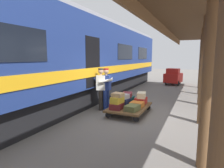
# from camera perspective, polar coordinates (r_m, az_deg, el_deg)

# --- Properties ---
(ground_plane) EXTENTS (60.00, 60.00, 0.00)m
(ground_plane) POSITION_cam_1_polar(r_m,az_deg,el_deg) (7.11, 8.79, -9.48)
(ground_plane) COLOR slate
(platform_canopy) EXTENTS (3.20, 17.01, 3.56)m
(platform_canopy) POSITION_cam_1_polar(r_m,az_deg,el_deg) (6.63, 26.65, 16.84)
(platform_canopy) COLOR brown
(platform_canopy) RESTS_ON ground_plane
(train_car) EXTENTS (3.03, 21.15, 4.00)m
(train_car) POSITION_cam_1_polar(r_m,az_deg,el_deg) (8.43, -14.68, 7.32)
(train_car) COLOR navy
(train_car) RESTS_ON ground_plane
(luggage_cart) EXTENTS (1.29, 1.98, 0.29)m
(luggage_cart) POSITION_cam_1_polar(r_m,az_deg,el_deg) (7.24, 5.36, -7.04)
(luggage_cart) COLOR brown
(luggage_cart) RESTS_ON ground_plane
(suitcase_orange_carryall) EXTENTS (0.48, 0.45, 0.19)m
(suitcase_orange_carryall) POSITION_cam_1_polar(r_m,az_deg,el_deg) (7.12, 7.60, -6.20)
(suitcase_orange_carryall) COLOR #CC6B23
(suitcase_orange_carryall) RESTS_ON luggage_cart
(suitcase_olive_duffel) EXTENTS (0.48, 0.58, 0.19)m
(suitcase_olive_duffel) POSITION_cam_1_polar(r_m,az_deg,el_deg) (6.61, 6.20, -7.26)
(suitcase_olive_duffel) COLOR brown
(suitcase_olive_duffel) RESTS_ON luggage_cart
(suitcase_red_plastic) EXTENTS (0.40, 0.59, 0.25)m
(suitcase_red_plastic) POSITION_cam_1_polar(r_m,az_deg,el_deg) (7.62, 8.81, -5.05)
(suitcase_red_plastic) COLOR #AD231E
(suitcase_red_plastic) RESTS_ON luggage_cart
(suitcase_navy_fabric) EXTENTS (0.53, 0.49, 0.27)m
(suitcase_navy_fabric) POSITION_cam_1_polar(r_m,az_deg,el_deg) (7.29, 3.20, -5.46)
(suitcase_navy_fabric) COLOR navy
(suitcase_navy_fabric) RESTS_ON luggage_cart
(suitcase_teal_softside) EXTENTS (0.47, 0.56, 0.24)m
(suitcase_teal_softside) POSITION_cam_1_polar(r_m,az_deg,el_deg) (7.79, 4.67, -4.69)
(suitcase_teal_softside) COLOR #1E666B
(suitcase_teal_softside) RESTS_ON luggage_cart
(suitcase_maroon_trunk) EXTENTS (0.43, 0.59, 0.21)m
(suitcase_maroon_trunk) POSITION_cam_1_polar(r_m,az_deg,el_deg) (6.81, 1.51, -6.70)
(suitcase_maroon_trunk) COLOR maroon
(suitcase_maroon_trunk) RESTS_ON luggage_cart
(suitcase_gray_aluminum) EXTENTS (0.51, 0.47, 0.17)m
(suitcase_gray_aluminum) POSITION_cam_1_polar(r_m,az_deg,el_deg) (7.26, 3.26, -3.75)
(suitcase_gray_aluminum) COLOR #9EA0A5
(suitcase_gray_aluminum) RESTS_ON suitcase_navy_fabric
(suitcase_yellow_case) EXTENTS (0.38, 0.55, 0.23)m
(suitcase_yellow_case) POSITION_cam_1_polar(r_m,az_deg,el_deg) (6.77, 1.61, -4.89)
(suitcase_yellow_case) COLOR gold
(suitcase_yellow_case) RESTS_ON suitcase_maroon_trunk
(suitcase_tan_vintage) EXTENTS (0.41, 0.41, 0.14)m
(suitcase_tan_vintage) POSITION_cam_1_polar(r_m,az_deg,el_deg) (6.74, 1.80, -3.33)
(suitcase_tan_vintage) COLOR tan
(suitcase_tan_vintage) RESTS_ON suitcase_yellow_case
(suitcase_burgundy_valise) EXTENTS (0.48, 0.57, 0.17)m
(suitcase_burgundy_valise) POSITION_cam_1_polar(r_m,az_deg,el_deg) (7.74, 4.66, -3.22)
(suitcase_burgundy_valise) COLOR maroon
(suitcase_burgundy_valise) RESTS_ON suitcase_teal_softside
(suitcase_cream_canvas) EXTENTS (0.40, 0.54, 0.22)m
(suitcase_cream_canvas) POSITION_cam_1_polar(r_m,az_deg,el_deg) (7.53, 8.98, -3.38)
(suitcase_cream_canvas) COLOR beige
(suitcase_cream_canvas) RESTS_ON suitcase_red_plastic
(porter_in_overalls) EXTENTS (0.67, 0.42, 1.70)m
(porter_in_overalls) POSITION_cam_1_polar(r_m,az_deg,el_deg) (7.66, -1.94, -1.01)
(porter_in_overalls) COLOR navy
(porter_in_overalls) RESTS_ON ground_plane
(porter_by_door) EXTENTS (0.73, 0.58, 1.70)m
(porter_by_door) POSITION_cam_1_polar(r_m,az_deg,el_deg) (7.62, -3.27, -1.06)
(porter_by_door) COLOR #332D28
(porter_by_door) RESTS_ON ground_plane
(baggage_tug) EXTENTS (1.33, 1.84, 1.30)m
(baggage_tug) POSITION_cam_1_polar(r_m,az_deg,el_deg) (15.49, 18.19, 2.08)
(baggage_tug) COLOR #B21E19
(baggage_tug) RESTS_ON ground_plane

